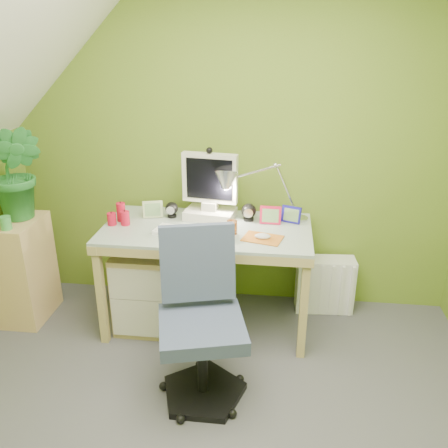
# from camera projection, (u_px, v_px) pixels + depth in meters

# --- Properties ---
(wall_back) EXTENTS (3.20, 0.01, 2.40)m
(wall_back) POSITION_uv_depth(u_px,v_px,m) (234.00, 146.00, 3.36)
(wall_back) COLOR olive
(wall_back) RESTS_ON floor
(desk) EXTENTS (1.39, 0.70, 0.74)m
(desk) POSITION_uv_depth(u_px,v_px,m) (207.00, 277.00, 3.30)
(desk) COLOR tan
(desk) RESTS_ON floor
(monitor) EXTENTS (0.41, 0.27, 0.52)m
(monitor) POSITION_uv_depth(u_px,v_px,m) (210.00, 182.00, 3.22)
(monitor) COLOR silver
(monitor) RESTS_ON desk
(speaker_left) EXTENTS (0.10, 0.10, 0.11)m
(speaker_left) POSITION_uv_depth(u_px,v_px,m) (172.00, 210.00, 3.32)
(speaker_left) COLOR black
(speaker_left) RESTS_ON desk
(speaker_right) EXTENTS (0.11, 0.11, 0.12)m
(speaker_right) POSITION_uv_depth(u_px,v_px,m) (249.00, 212.00, 3.25)
(speaker_right) COLOR black
(speaker_right) RESTS_ON desk
(keyboard) EXTENTS (0.51, 0.26, 0.02)m
(keyboard) POSITION_uv_depth(u_px,v_px,m) (191.00, 234.00, 3.03)
(keyboard) COLOR white
(keyboard) RESTS_ON desk
(mousepad) EXTENTS (0.28, 0.23, 0.01)m
(mousepad) POSITION_uv_depth(u_px,v_px,m) (263.00, 238.00, 2.99)
(mousepad) COLOR #B5641C
(mousepad) RESTS_ON desk
(mouse) EXTENTS (0.11, 0.08, 0.03)m
(mouse) POSITION_uv_depth(u_px,v_px,m) (263.00, 236.00, 2.98)
(mouse) COLOR silver
(mouse) RESTS_ON mousepad
(amber_tumbler) EXTENTS (0.08, 0.08, 0.09)m
(amber_tumbler) POSITION_uv_depth(u_px,v_px,m) (232.00, 227.00, 3.05)
(amber_tumbler) COLOR brown
(amber_tumbler) RESTS_ON desk
(candle_cluster) EXTENTS (0.20, 0.18, 0.13)m
(candle_cluster) POSITION_uv_depth(u_px,v_px,m) (119.00, 214.00, 3.21)
(candle_cluster) COLOR red
(candle_cluster) RESTS_ON desk
(photo_frame_red) EXTENTS (0.14, 0.02, 0.12)m
(photo_frame_red) POSITION_uv_depth(u_px,v_px,m) (270.00, 215.00, 3.20)
(photo_frame_red) COLOR red
(photo_frame_red) RESTS_ON desk
(photo_frame_blue) EXTENTS (0.13, 0.06, 0.11)m
(photo_frame_blue) POSITION_uv_depth(u_px,v_px,m) (291.00, 214.00, 3.22)
(photo_frame_blue) COLOR #1B1697
(photo_frame_blue) RESTS_ON desk
(photo_frame_green) EXTENTS (0.14, 0.06, 0.12)m
(photo_frame_green) POSITION_uv_depth(u_px,v_px,m) (153.00, 209.00, 3.31)
(photo_frame_green) COLOR #B2C889
(photo_frame_green) RESTS_ON desk
(desk_lamp) EXTENTS (0.60, 0.35, 0.60)m
(desk_lamp) POSITION_uv_depth(u_px,v_px,m) (277.00, 179.00, 3.16)
(desk_lamp) COLOR #A8A9AD
(desk_lamp) RESTS_ON desk
(side_ledge) EXTENTS (0.28, 0.43, 0.76)m
(side_ledge) POSITION_uv_depth(u_px,v_px,m) (25.00, 270.00, 3.38)
(side_ledge) COLOR tan
(side_ledge) RESTS_ON floor
(potted_plant) EXTENTS (0.37, 0.30, 0.65)m
(potted_plant) POSITION_uv_depth(u_px,v_px,m) (17.00, 173.00, 3.16)
(potted_plant) COLOR #277730
(potted_plant) RESTS_ON side_ledge
(green_cup) EXTENTS (0.08, 0.08, 0.09)m
(green_cup) POSITION_uv_depth(u_px,v_px,m) (6.00, 223.00, 3.08)
(green_cup) COLOR green
(green_cup) RESTS_ON side_ledge
(task_chair) EXTENTS (0.64, 0.64, 0.95)m
(task_chair) POSITION_uv_depth(u_px,v_px,m) (202.00, 326.00, 2.58)
(task_chair) COLOR #3B4661
(task_chair) RESTS_ON floor
(radiator) EXTENTS (0.43, 0.20, 0.42)m
(radiator) POSITION_uv_depth(u_px,v_px,m) (325.00, 284.00, 3.53)
(radiator) COLOR white
(radiator) RESTS_ON floor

